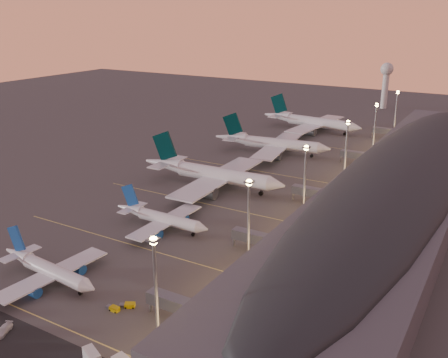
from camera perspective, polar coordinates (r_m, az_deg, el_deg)
ground at (r=157.75m, az=-9.00°, el=-6.83°), size 700.00×700.00×0.00m
airliner_narrow_south at (r=140.04m, az=-19.50°, el=-9.69°), size 35.94×32.18×12.83m
airliner_narrow_north at (r=163.90m, az=-7.23°, el=-4.45°), size 36.20×32.20×12.99m
airliner_wide_near at (r=200.03m, az=-1.49°, el=0.61°), size 63.93×58.10×20.49m
airliner_wide_mid at (r=248.68m, az=5.43°, el=4.07°), size 59.40×54.56×19.01m
airliner_wide_far at (r=300.36m, az=9.87°, el=6.47°), size 62.62×57.30×20.03m
terminal_building at (r=192.90m, az=19.85°, el=-0.13°), size 56.35×255.00×17.46m
light_masts at (r=189.33m, az=12.04°, el=3.03°), size 2.20×217.20×25.90m
radar_tower at (r=380.57m, az=18.04°, el=10.94°), size 9.00×9.00×32.50m
lane_markings at (r=187.58m, az=-1.30°, el=-2.35°), size 90.00×180.36×0.00m
baggage_tug_a at (r=124.71m, az=-12.55°, el=-14.24°), size 3.62×1.70×1.06m
baggage_tug_b at (r=125.13m, az=-10.92°, el=-13.98°), size 3.93×3.07×1.11m
service_van_c at (r=124.35m, az=-23.90°, el=-15.51°), size 3.93×5.63×1.51m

